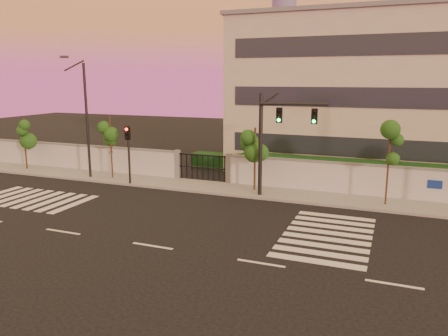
{
  "coord_description": "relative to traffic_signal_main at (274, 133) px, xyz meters",
  "views": [
    {
      "loc": [
        9.66,
        -15.78,
        7.28
      ],
      "look_at": [
        1.02,
        6.0,
        2.47
      ],
      "focal_mm": 35.0,
      "sensor_mm": 36.0,
      "label": 1
    }
  ],
  "objects": [
    {
      "name": "ground",
      "position": [
        -2.8,
        -9.62,
        -4.08
      ],
      "size": [
        120.0,
        120.0,
        0.0
      ],
      "primitive_type": "plane",
      "color": "black",
      "rests_on": "ground"
    },
    {
      "name": "traffic_signal_main",
      "position": [
        0.0,
        0.0,
        0.0
      ],
      "size": [
        4.06,
        0.87,
        6.45
      ],
      "rotation": [
        0.0,
        0.0,
        0.18
      ],
      "color": "black",
      "rests_on": "ground"
    },
    {
      "name": "road_markings",
      "position": [
        -4.38,
        -5.86,
        -4.07
      ],
      "size": [
        57.0,
        7.62,
        0.02
      ],
      "color": "silver",
      "rests_on": "ground"
    },
    {
      "name": "street_tree_b",
      "position": [
        -20.67,
        0.85,
        -1.01
      ],
      "size": [
        1.62,
        1.29,
        4.16
      ],
      "color": "#382314",
      "rests_on": "ground"
    },
    {
      "name": "streetlight_west",
      "position": [
        -13.98,
        0.09,
        0.66
      ],
      "size": [
        0.52,
        2.11,
        8.77
      ],
      "color": "black",
      "rests_on": "ground"
    },
    {
      "name": "sidewalk",
      "position": [
        -2.8,
        0.88,
        -4.0
      ],
      "size": [
        60.0,
        3.0,
        0.15
      ],
      "primitive_type": "cube",
      "color": "gray",
      "rests_on": "ground"
    },
    {
      "name": "street_tree_e",
      "position": [
        6.6,
        0.66,
        -0.52
      ],
      "size": [
        1.35,
        1.07,
        4.84
      ],
      "color": "#382314",
      "rests_on": "ground"
    },
    {
      "name": "street_tree_d",
      "position": [
        -1.45,
        1.04,
        -0.96
      ],
      "size": [
        1.64,
        1.31,
        4.23
      ],
      "color": "#382314",
      "rests_on": "ground"
    },
    {
      "name": "street_tree_c",
      "position": [
        -12.21,
        0.6,
        -0.63
      ],
      "size": [
        1.35,
        1.07,
        4.69
      ],
      "color": "#382314",
      "rests_on": "ground"
    },
    {
      "name": "hedge_row",
      "position": [
        -1.64,
        5.12,
        -3.26
      ],
      "size": [
        41.0,
        4.25,
        1.8
      ],
      "color": "#103514",
      "rests_on": "ground"
    },
    {
      "name": "perimeter_wall",
      "position": [
        -2.7,
        2.38,
        -3.01
      ],
      "size": [
        60.0,
        0.36,
        2.2
      ],
      "color": "#B8BABF",
      "rests_on": "ground"
    },
    {
      "name": "traffic_signal_secondary",
      "position": [
        -10.06,
        -0.45,
        -1.4
      ],
      "size": [
        0.33,
        0.33,
        4.21
      ],
      "rotation": [
        0.0,
        0.0,
        0.2
      ],
      "color": "black",
      "rests_on": "ground"
    },
    {
      "name": "institutional_building",
      "position": [
        6.2,
        12.37,
        2.08
      ],
      "size": [
        24.4,
        12.4,
        12.25
      ],
      "color": "#C0B5A2",
      "rests_on": "ground"
    }
  ]
}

